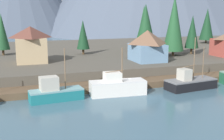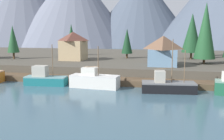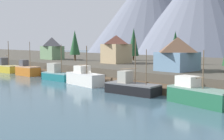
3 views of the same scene
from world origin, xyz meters
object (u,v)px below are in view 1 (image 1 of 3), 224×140
house_tan (31,44)px  conifer_back_right (144,23)px  fishing_boat_teal (55,92)px  conifer_back_left (192,32)px  fishing_boat_white (117,86)px  fishing_boat_black (190,83)px  conifer_near_right (146,24)px  conifer_centre (2,32)px  conifer_near_left (83,35)px  conifer_mid_left (207,24)px  conifer_far_left (174,23)px  house_blue (147,45)px

house_tan → conifer_back_right: (32.00, 18.53, 2.88)m
fishing_boat_teal → conifer_back_left: size_ratio=0.85×
conifer_back_left → fishing_boat_white: bearing=-143.1°
fishing_boat_black → conifer_near_right: size_ratio=0.74×
conifer_near_right → conifer_centre: conifer_near_right is taller
fishing_boat_white → conifer_near_left: bearing=91.2°
fishing_boat_teal → conifer_back_right: bearing=45.2°
fishing_boat_black → conifer_near_left: bearing=105.1°
conifer_mid_left → conifer_back_right: bearing=-177.2°
fishing_boat_teal → fishing_boat_white: size_ratio=0.90×
fishing_boat_white → conifer_far_left: (19.42, 17.54, 8.30)m
fishing_boat_teal → conifer_near_right: (26.55, 27.84, 7.90)m
conifer_mid_left → conifer_back_right: 21.75m
fishing_boat_teal → house_tan: house_tan is taller
conifer_back_left → conifer_far_left: size_ratio=0.67×
conifer_back_left → conifer_mid_left: bearing=46.9°
conifer_mid_left → conifer_far_left: bearing=-139.0°
conifer_back_left → conifer_far_left: 5.93m
conifer_back_right → conifer_centre: bearing=-170.1°
fishing_boat_black → conifer_far_left: conifer_far_left is taller
fishing_boat_white → conifer_near_right: 33.78m
conifer_mid_left → conifer_far_left: 31.03m
fishing_boat_teal → conifer_near_right: 39.27m
conifer_near_left → conifer_near_right: bearing=6.7°
fishing_boat_white → conifer_centre: (-16.23, 30.32, 6.46)m
fishing_boat_black → house_blue: (-1.25, 13.28, 4.61)m
fishing_boat_white → house_tan: 21.81m
house_tan → conifer_centre: (-5.35, 12.02, 1.72)m
fishing_boat_white → conifer_mid_left: size_ratio=0.79×
fishing_boat_black → house_tan: (-22.97, 18.85, 5.02)m
fishing_boat_white → conifer_far_left: size_ratio=0.64×
house_tan → fishing_boat_teal: bearing=-84.5°
fishing_boat_teal → conifer_far_left: conifer_far_left is taller
conifer_back_left → conifer_near_right: bearing=129.1°
fishing_boat_white → house_tan: (-10.88, 18.30, 4.73)m
house_blue → conifer_mid_left: size_ratio=0.66×
fishing_boat_black → conifer_back_left: size_ratio=0.97×
fishing_boat_black → conifer_near_right: (5.35, 28.41, 8.10)m
fishing_boat_white → conifer_back_right: 43.13m
conifer_near_left → conifer_centre: conifer_centre is taller
fishing_boat_black → house_tan: size_ratio=1.24×
house_blue → conifer_near_left: bearing=126.5°
house_blue → conifer_near_right: size_ratio=0.61×
conifer_back_right → conifer_far_left: bearing=-95.0°
conifer_near_right → conifer_near_left: bearing=-173.3°
conifer_back_left → conifer_centre: size_ratio=0.96×
fishing_boat_black → conifer_near_left: conifer_near_left is taller
fishing_boat_teal → fishing_boat_black: fishing_boat_black is taller
conifer_near_left → conifer_mid_left: 43.45m
conifer_near_right → conifer_far_left: (1.99, -10.31, 0.49)m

